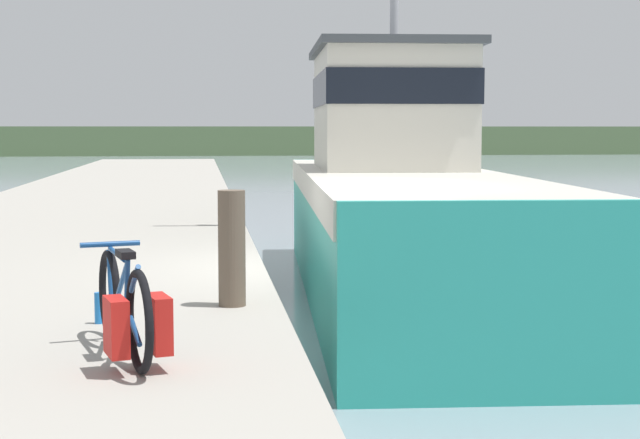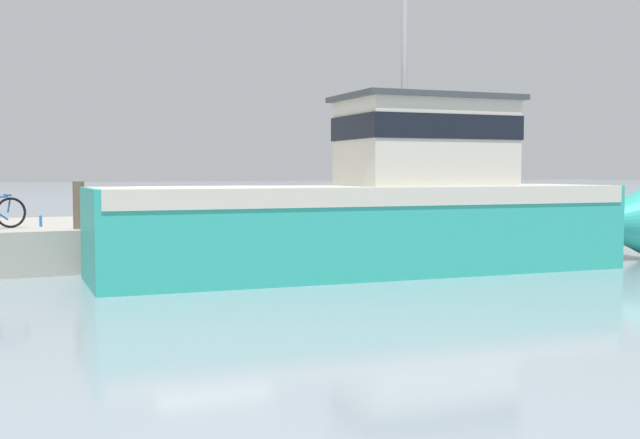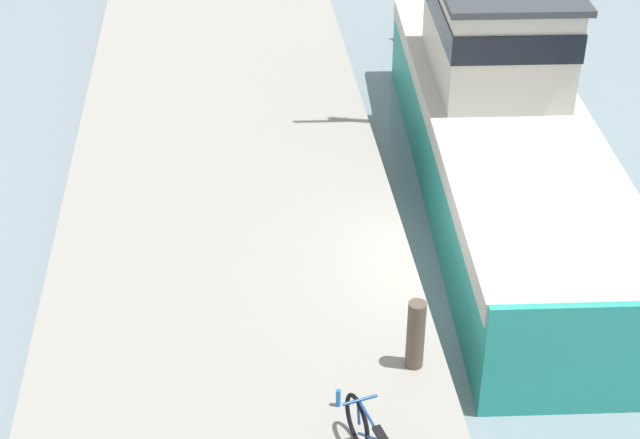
# 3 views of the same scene
# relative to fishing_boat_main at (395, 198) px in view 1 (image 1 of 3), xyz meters

# --- Properties ---
(ground_plane) EXTENTS (320.00, 320.00, 0.00)m
(ground_plane) POSITION_rel_fishing_boat_main_xyz_m (-1.42, -4.00, -1.45)
(ground_plane) COLOR #84939E
(dock_pier) EXTENTS (5.69, 80.00, 0.96)m
(dock_pier) POSITION_rel_fishing_boat_main_xyz_m (-5.16, -4.00, -0.97)
(dock_pier) COLOR #A39E93
(dock_pier) RESTS_ON ground_plane
(far_shoreline) EXTENTS (180.00, 5.00, 2.70)m
(far_shoreline) POSITION_rel_fishing_boat_main_xyz_m (28.58, 77.98, -0.10)
(far_shoreline) COLOR #567047
(far_shoreline) RESTS_ON ground_plane
(fishing_boat_main) EXTENTS (3.60, 13.94, 10.27)m
(fishing_boat_main) POSITION_rel_fishing_boat_main_xyz_m (0.00, 0.00, 0.00)
(fishing_boat_main) COLOR teal
(fishing_boat_main) RESTS_ON ground_plane
(boat_orange_near) EXTENTS (1.80, 5.97, 3.93)m
(boat_orange_near) POSITION_rel_fishing_boat_main_xyz_m (6.54, 35.03, -0.75)
(boat_orange_near) COLOR #AD231E
(boat_orange_near) RESTS_ON ground_plane
(bicycle_touring) EXTENTS (0.71, 1.73, 0.76)m
(bicycle_touring) POSITION_rel_fishing_boat_main_xyz_m (-3.55, -8.40, -0.15)
(bicycle_touring) COLOR black
(bicycle_touring) RESTS_ON dock_pier
(mooring_post) EXTENTS (0.24, 0.24, 1.04)m
(mooring_post) POSITION_rel_fishing_boat_main_xyz_m (-2.77, -6.39, 0.03)
(mooring_post) COLOR brown
(mooring_post) RESTS_ON dock_pier
(water_bottle_on_curb) EXTENTS (0.06, 0.06, 0.26)m
(water_bottle_on_curb) POSITION_rel_fishing_boat_main_xyz_m (-3.88, -7.07, -0.36)
(water_bottle_on_curb) COLOR blue
(water_bottle_on_curb) RESTS_ON dock_pier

